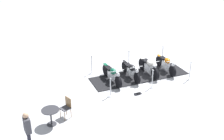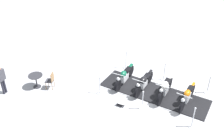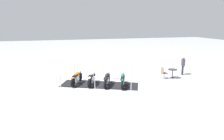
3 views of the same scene
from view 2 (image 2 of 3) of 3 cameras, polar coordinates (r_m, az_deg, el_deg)
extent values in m
plane|color=#B2B2B7|center=(13.91, 9.06, -4.96)|extent=(80.00, 80.00, 0.00)
cube|color=black|center=(13.89, 9.06, -4.90)|extent=(3.81, 5.88, 0.04)
cylinder|color=black|center=(13.65, 1.30, -3.45)|extent=(0.64, 0.34, 0.63)
cylinder|color=black|center=(14.88, 4.09, -0.16)|extent=(0.64, 0.34, 0.63)
cube|color=silver|center=(14.23, 2.76, -1.60)|extent=(0.69, 0.44, 0.37)
ellipsoid|color=#0F5138|center=(13.93, 2.51, -0.85)|extent=(0.55, 0.46, 0.31)
cube|color=black|center=(14.40, 3.49, 0.12)|extent=(0.60, 0.45, 0.08)
cube|color=#0F5138|center=(14.70, 4.14, 0.98)|extent=(0.38, 0.26, 0.06)
cylinder|color=silver|center=(13.54, 1.44, -2.38)|extent=(0.28, 0.16, 0.54)
cylinder|color=silver|center=(13.41, 1.59, -1.07)|extent=(0.30, 0.74, 0.04)
sphere|color=silver|center=(13.44, 1.39, -1.99)|extent=(0.18, 0.18, 0.18)
cylinder|color=black|center=(13.27, 5.58, -4.80)|extent=(0.63, 0.35, 0.64)
cylinder|color=black|center=(14.47, 8.26, -1.49)|extent=(0.63, 0.35, 0.64)
cube|color=silver|center=(13.84, 6.99, -2.95)|extent=(0.62, 0.40, 0.36)
ellipsoid|color=black|center=(13.54, 6.82, -2.15)|extent=(0.63, 0.52, 0.33)
cube|color=black|center=(13.97, 7.70, -1.26)|extent=(0.56, 0.46, 0.08)
cube|color=black|center=(14.28, 8.37, -0.33)|extent=(0.37, 0.25, 0.06)
cylinder|color=silver|center=(13.16, 5.77, -3.71)|extent=(0.26, 0.17, 0.55)
cylinder|color=silver|center=(13.01, 5.97, -2.38)|extent=(0.34, 0.73, 0.04)
sphere|color=silver|center=(13.05, 5.73, -3.32)|extent=(0.18, 0.18, 0.18)
cylinder|color=black|center=(12.98, 10.41, -6.12)|extent=(0.68, 0.37, 0.68)
cylinder|color=black|center=(14.11, 12.40, -2.84)|extent=(0.68, 0.37, 0.68)
cube|color=silver|center=(13.50, 11.48, -4.20)|extent=(0.62, 0.44, 0.43)
ellipsoid|color=silver|center=(13.18, 11.45, -3.25)|extent=(0.60, 0.52, 0.35)
cube|color=black|center=(13.61, 12.10, -2.34)|extent=(0.53, 0.46, 0.08)
cube|color=silver|center=(13.91, 12.57, -1.60)|extent=(0.41, 0.29, 0.06)
cylinder|color=silver|center=(12.87, 10.66, -4.90)|extent=(0.32, 0.18, 0.58)
cylinder|color=silver|center=(12.73, 10.95, -3.45)|extent=(0.29, 0.66, 0.04)
sphere|color=silver|center=(12.77, 10.71, -4.41)|extent=(0.18, 0.18, 0.18)
cylinder|color=black|center=(12.74, 14.94, -7.83)|extent=(0.61, 0.36, 0.63)
cylinder|color=black|center=(13.97, 17.12, -4.18)|extent=(0.61, 0.36, 0.63)
cube|color=silver|center=(13.30, 16.13, -5.67)|extent=(0.65, 0.44, 0.43)
ellipsoid|color=#D16B0F|center=(12.98, 16.13, -4.86)|extent=(0.53, 0.46, 0.30)
cube|color=black|center=(13.43, 16.83, -3.83)|extent=(0.51, 0.43, 0.08)
cube|color=#D16B0F|center=(13.77, 17.35, -3.02)|extent=(0.37, 0.26, 0.06)
cylinder|color=silver|center=(12.62, 15.20, -6.74)|extent=(0.25, 0.17, 0.54)
cylinder|color=silver|center=(12.47, 15.51, -5.42)|extent=(0.35, 0.69, 0.04)
sphere|color=silver|center=(12.51, 15.23, -6.38)|extent=(0.18, 0.18, 0.18)
cylinder|color=silver|center=(15.02, 11.18, -1.99)|extent=(0.34, 0.34, 0.03)
cylinder|color=silver|center=(14.74, 11.38, -0.40)|extent=(0.05, 0.05, 0.97)
sphere|color=silver|center=(14.47, 11.60, 1.34)|extent=(0.09, 0.09, 0.09)
cylinder|color=silver|center=(14.62, 20.01, -4.62)|extent=(0.33, 0.33, 0.03)
cylinder|color=silver|center=(14.36, 20.36, -3.11)|extent=(0.05, 0.05, 0.92)
sphere|color=silver|center=(14.09, 20.73, -1.47)|extent=(0.09, 0.09, 0.09)
cylinder|color=silver|center=(15.77, 3.02, 0.48)|extent=(0.30, 0.30, 0.03)
cylinder|color=silver|center=(15.50, 3.07, 2.14)|extent=(0.05, 0.05, 1.03)
sphere|color=silver|center=(15.22, 3.13, 3.94)|extent=(0.09, 0.09, 0.09)
cylinder|color=silver|center=(12.84, 6.56, -8.33)|extent=(0.31, 0.31, 0.03)
cylinder|color=silver|center=(12.53, 6.70, -6.64)|extent=(0.05, 0.05, 0.95)
sphere|color=silver|center=(12.22, 6.85, -4.78)|extent=(0.09, 0.09, 0.09)
cylinder|color=silver|center=(13.72, -2.63, -5.04)|extent=(0.32, 0.32, 0.03)
cylinder|color=silver|center=(13.43, -2.68, -3.42)|extent=(0.05, 0.05, 0.93)
sphere|color=silver|center=(13.14, -2.73, -1.65)|extent=(0.09, 0.09, 0.09)
cylinder|color=silver|center=(12.38, 16.93, -11.72)|extent=(0.30, 0.30, 0.03)
cylinder|color=silver|center=(12.04, 17.32, -9.94)|extent=(0.05, 0.05, 1.01)
sphere|color=silver|center=(11.69, 17.75, -7.97)|extent=(0.09, 0.09, 0.09)
cube|color=#333338|center=(12.94, 1.83, -7.74)|extent=(0.34, 0.44, 0.02)
cube|color=white|center=(12.86, 1.84, -7.34)|extent=(0.34, 0.42, 0.14)
cylinder|color=#2D2D33|center=(14.73, -16.00, -3.50)|extent=(0.42, 0.42, 0.02)
cylinder|color=#2D2D33|center=(14.53, -16.21, -2.35)|extent=(0.07, 0.07, 0.69)
cylinder|color=#2D2D33|center=(14.33, -16.43, -1.16)|extent=(0.76, 0.76, 0.03)
cylinder|color=olive|center=(14.27, -14.24, -3.43)|extent=(0.03, 0.03, 0.46)
cylinder|color=olive|center=(14.52, -13.77, -2.65)|extent=(0.03, 0.03, 0.46)
cylinder|color=olive|center=(14.15, -12.96, -3.56)|extent=(0.03, 0.03, 0.46)
cylinder|color=olive|center=(14.40, -12.51, -2.78)|extent=(0.03, 0.03, 0.46)
cube|color=#3F3F47|center=(14.19, -13.50, -2.29)|extent=(0.41, 0.41, 0.04)
cube|color=olive|center=(13.99, -12.92, -1.51)|extent=(0.40, 0.04, 0.46)
cylinder|color=#23232D|center=(14.65, -22.39, -3.21)|extent=(0.12, 0.12, 0.81)
cylinder|color=#23232D|center=(14.58, -22.76, -3.50)|extent=(0.12, 0.12, 0.81)
cube|color=#3F3F47|center=(14.24, -23.17, -1.03)|extent=(0.45, 0.33, 0.61)
camera|label=1|loc=(11.07, -72.48, 4.68)|focal=45.55mm
camera|label=3|loc=(25.03, 16.28, 22.52)|focal=30.88mm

